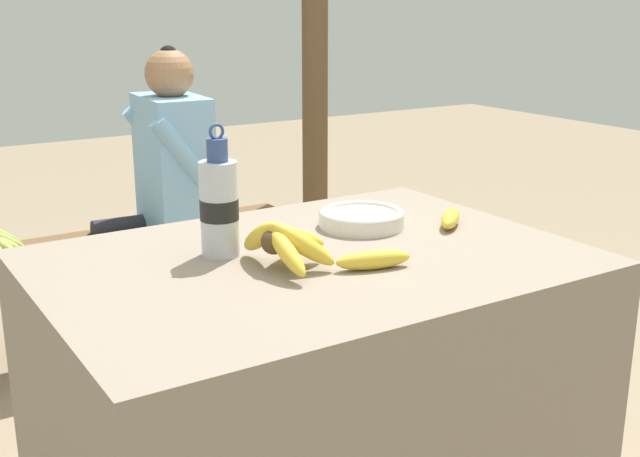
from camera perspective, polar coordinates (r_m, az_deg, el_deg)
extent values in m
cube|color=gray|center=(1.83, -0.59, -13.09)|extent=(1.11, 0.80, 0.74)
sphere|color=#4C381E|center=(1.58, -3.32, -0.94)|extent=(0.05, 0.05, 0.05)
ellipsoid|color=gold|center=(1.54, -2.36, -1.68)|extent=(0.04, 0.14, 0.09)
ellipsoid|color=gold|center=(1.58, -1.29, -1.10)|extent=(0.14, 0.12, 0.11)
ellipsoid|color=gold|center=(1.60, -1.73, -0.74)|extent=(0.14, 0.04, 0.08)
ellipsoid|color=gold|center=(1.63, -2.61, -0.65)|extent=(0.13, 0.12, 0.10)
ellipsoid|color=gold|center=(1.63, -4.26, -0.57)|extent=(0.04, 0.15, 0.11)
cylinder|color=silver|center=(1.89, 2.97, 0.61)|extent=(0.20, 0.20, 0.03)
torus|color=silver|center=(1.89, 2.97, 1.09)|extent=(0.20, 0.20, 0.02)
cylinder|color=silver|center=(1.67, -7.18, 1.38)|extent=(0.08, 0.08, 0.20)
cylinder|color=black|center=(1.67, -7.18, 1.38)|extent=(0.08, 0.08, 0.04)
cylinder|color=#33477F|center=(1.65, -7.33, 5.55)|extent=(0.04, 0.04, 0.05)
torus|color=#33477F|center=(1.64, -7.37, 6.85)|extent=(0.03, 0.01, 0.03)
ellipsoid|color=gold|center=(1.60, 3.80, -2.22)|extent=(0.16, 0.08, 0.04)
ellipsoid|color=gold|center=(1.92, 9.26, 0.73)|extent=(0.13, 0.12, 0.04)
cube|color=brown|center=(2.95, -14.74, -1.08)|extent=(1.45, 0.32, 0.04)
cube|color=brown|center=(3.15, -2.88, -3.66)|extent=(0.06, 0.06, 0.40)
cube|color=brown|center=(3.35, -4.90, -2.48)|extent=(0.06, 0.06, 0.40)
cylinder|color=#232328|center=(2.91, -14.06, -5.45)|extent=(0.09, 0.09, 0.44)
cylinder|color=#232328|center=(2.87, -12.06, -0.84)|extent=(0.31, 0.11, 0.09)
cylinder|color=#232328|center=(3.08, -14.97, -4.30)|extent=(0.09, 0.09, 0.44)
cylinder|color=#232328|center=(3.04, -13.09, 0.07)|extent=(0.31, 0.11, 0.09)
cube|color=#84B7E0|center=(2.94, -10.34, 4.45)|extent=(0.22, 0.35, 0.50)
cylinder|color=#84B7E0|center=(2.76, -9.94, 5.48)|extent=(0.21, 0.08, 0.25)
cylinder|color=#84B7E0|center=(3.06, -11.93, 6.42)|extent=(0.21, 0.08, 0.25)
sphere|color=#9E704C|center=(2.89, -10.67, 10.77)|extent=(0.17, 0.17, 0.17)
sphere|color=black|center=(2.88, -10.74, 12.04)|extent=(0.06, 0.06, 0.06)
ellipsoid|color=#9EB24C|center=(2.81, -21.70, -1.10)|extent=(0.11, 0.14, 0.08)
ellipsoid|color=#9EB24C|center=(2.83, -21.59, -0.97)|extent=(0.13, 0.10, 0.08)
ellipsoid|color=#9EB24C|center=(2.84, -21.39, -0.78)|extent=(0.14, 0.06, 0.11)
ellipsoid|color=#9EB24C|center=(2.86, -21.50, -0.61)|extent=(0.15, 0.07, 0.12)
cylinder|color=brown|center=(3.51, -0.37, 13.96)|extent=(0.11, 0.11, 2.26)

